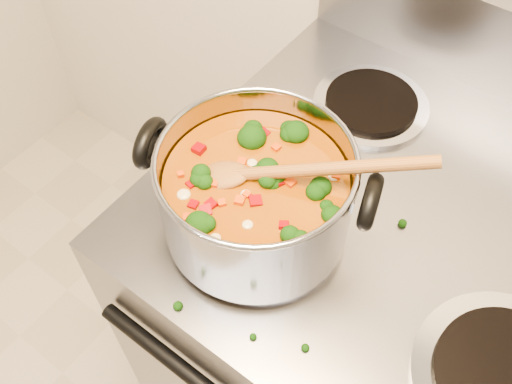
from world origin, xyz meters
TOP-DOWN VIEW (x-y plane):
  - electric_range at (-0.05, 1.16)m, footprint 0.78×0.71m
  - stockpot at (-0.25, 1.00)m, footprint 0.32×0.26m
  - wooden_spoon at (-0.23, 1.01)m, footprint 0.28×0.18m
  - cooktop_crumbs at (-0.21, 1.05)m, footprint 0.33×0.26m

SIDE VIEW (x-z plane):
  - electric_range at x=-0.05m, z-range -0.07..1.01m
  - cooktop_crumbs at x=-0.21m, z-range 0.92..0.93m
  - stockpot at x=-0.25m, z-range 0.93..1.08m
  - wooden_spoon at x=-0.23m, z-range 1.01..1.10m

